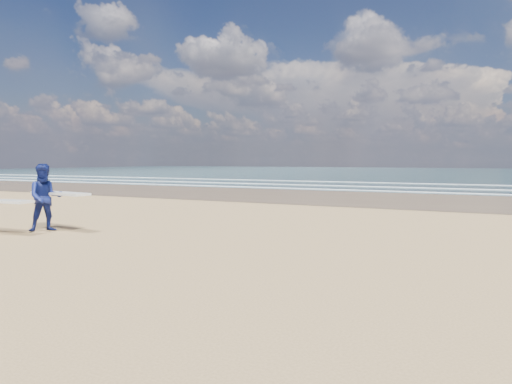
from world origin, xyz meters
The scene contains 1 object.
surfer_far centered at (-0.53, 1.47, 0.99)m, with size 2.24×1.34×1.98m.
Camera 1 is at (10.88, -7.68, 2.08)m, focal length 32.00 mm.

